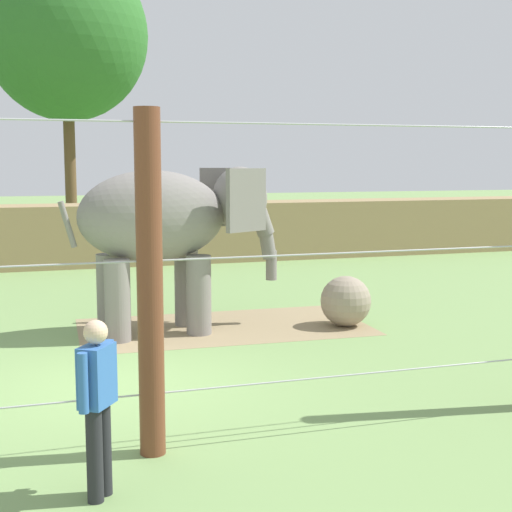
{
  "coord_description": "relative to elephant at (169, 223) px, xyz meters",
  "views": [
    {
      "loc": [
        -1.05,
        -10.0,
        3.07
      ],
      "look_at": [
        2.84,
        2.36,
        1.4
      ],
      "focal_mm": 51.2,
      "sensor_mm": 36.0,
      "label": 1
    }
  ],
  "objects": [
    {
      "name": "enrichment_ball",
      "position": [
        3.22,
        -0.57,
        -1.5
      ],
      "size": [
        0.95,
        0.95,
        0.95
      ],
      "primitive_type": "sphere",
      "color": "gray",
      "rests_on": "ground"
    },
    {
      "name": "tree_left_of_centre",
      "position": [
        -0.75,
        16.69,
        5.91
      ],
      "size": [
        6.22,
        6.22,
        11.18
      ],
      "color": "brown",
      "rests_on": "ground"
    },
    {
      "name": "elephant",
      "position": [
        0.0,
        0.0,
        0.0
      ],
      "size": [
        4.04,
        1.74,
        2.99
      ],
      "color": "gray",
      "rests_on": "ground"
    },
    {
      "name": "dirt_patch",
      "position": [
        1.02,
        0.04,
        -1.98
      ],
      "size": [
        5.42,
        3.03,
        0.01
      ],
      "primitive_type": "cube",
      "rotation": [
        0.0,
        0.0,
        -0.03
      ],
      "color": "#937F5B",
      "rests_on": "ground"
    },
    {
      "name": "ground_plane",
      "position": [
        -1.38,
        -2.92,
        -1.98
      ],
      "size": [
        120.0,
        120.0,
        0.0
      ],
      "primitive_type": "plane",
      "color": "#759956"
    },
    {
      "name": "embankment_wall",
      "position": [
        -1.38,
        9.34,
        -1.07
      ],
      "size": [
        36.0,
        1.8,
        1.82
      ],
      "primitive_type": "cube",
      "color": "#997F56",
      "rests_on": "ground"
    },
    {
      "name": "cable_fence",
      "position": [
        -1.34,
        -5.52,
        -0.17
      ],
      "size": [
        11.2,
        0.27,
        3.62
      ],
      "color": "brown",
      "rests_on": "ground"
    },
    {
      "name": "zookeeper",
      "position": [
        -1.89,
        -6.4,
        -1.06
      ],
      "size": [
        0.4,
        0.55,
        1.67
      ],
      "color": "#232328",
      "rests_on": "ground"
    }
  ]
}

